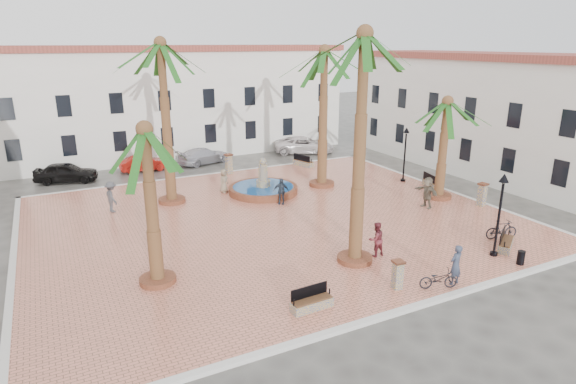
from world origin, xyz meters
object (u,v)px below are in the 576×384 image
object	(u,v)px
pedestrian_fountain_b	(281,191)
pedestrian_east	(427,192)
palm_nw	(161,60)
bench_se	(506,244)
lamppost_s	(501,201)
bollard_se	(398,274)
fountain	(263,188)
bicycle_b	(502,230)
bench_ne	(303,163)
cyclist_b	(376,239)
pedestrian_north	(112,197)
palm_s	(364,59)
palm_ne	(324,66)
bench_e	(432,184)
lamppost_e	(405,145)
pedestrian_fountain_a	(224,181)
bollard_e	(482,194)
car_red	(144,163)
palm_sw	(146,150)
bench_s	(312,303)
cyclist_a	(456,265)
car_silver	(204,156)
bicycle_a	(438,279)
litter_bin	(521,258)
car_black	(66,172)
bollard_n	(229,163)
car_white	(304,145)
palm_e	(446,115)

from	to	relation	value
pedestrian_fountain_b	pedestrian_east	size ratio (longest dim) A/B	0.87
palm_nw	bench_se	world-z (taller)	palm_nw
lamppost_s	bollard_se	distance (m)	6.51
fountain	palm_nw	distance (m)	10.21
bicycle_b	pedestrian_fountain_b	world-z (taller)	pedestrian_fountain_b
pedestrian_fountain_b	bollard_se	bearing A→B (deg)	-58.30
bench_ne	cyclist_b	size ratio (longest dim) A/B	1.15
palm_nw	pedestrian_north	distance (m)	8.47
palm_s	palm_ne	distance (m)	12.23
pedestrian_north	bench_e	bearing A→B (deg)	-115.35
palm_nw	lamppost_e	size ratio (longest dim) A/B	2.54
lamppost_e	pedestrian_fountain_a	bearing A→B (deg)	165.10
bollard_e	bench_se	bearing A→B (deg)	-128.28
bollard_se	car_red	size ratio (longest dim) A/B	0.33
palm_sw	bench_s	distance (m)	8.60
palm_nw	pedestrian_fountain_b	distance (m)	10.38
palm_ne	cyclist_a	world-z (taller)	palm_ne
bollard_se	car_silver	distance (m)	24.61
cyclist_a	bench_ne	bearing A→B (deg)	-109.39
bicycle_a	bench_ne	bearing A→B (deg)	8.14
lamppost_s	bollard_se	xyz separation A→B (m)	(-6.16, -0.47, -2.06)
cyclist_a	car_red	xyz separation A→B (m)	(-7.68, 25.12, -0.40)
bench_s	car_silver	bearing A→B (deg)	79.13
lamppost_e	litter_bin	xyz separation A→B (m)	(-4.20, -13.11, -2.33)
pedestrian_fountain_a	pedestrian_north	xyz separation A→B (m)	(-7.18, -0.68, 0.14)
bench_e	car_black	world-z (taller)	car_black
bench_s	pedestrian_north	distance (m)	15.64
pedestrian_fountain_a	bicycle_a	bearing A→B (deg)	-116.94
lamppost_s	car_red	bearing A→B (deg)	115.61
palm_ne	cyclist_b	bearing A→B (deg)	-108.45
fountain	palm_s	xyz separation A→B (m)	(-0.55, -11.47, 8.64)
bollard_n	pedestrian_east	bearing A→B (deg)	-58.33
cyclist_a	car_black	xyz separation A→B (m)	(-13.37, 24.44, -0.28)
palm_sw	cyclist_b	xyz separation A→B (m)	(9.70, -2.01, -4.83)
bench_se	car_black	xyz separation A→B (m)	(-18.26, 22.93, 0.32)
car_red	cyclist_a	bearing A→B (deg)	-161.43
car_white	bollard_e	bearing A→B (deg)	-148.74
fountain	lamppost_e	bearing A→B (deg)	-11.43
bench_se	bollard_se	bearing A→B (deg)	153.09
bollard_se	litter_bin	world-z (taller)	bollard_se
bench_e	bollard_n	distance (m)	14.94
palm_e	car_white	bearing A→B (deg)	93.91
bench_se	palm_ne	bearing A→B (deg)	67.44
palm_e	car_white	world-z (taller)	palm_e
fountain	bicycle_b	size ratio (longest dim) A/B	2.73
cyclist_b	pedestrian_fountain_a	xyz separation A→B (m)	(-2.94, 12.70, -0.04)
car_red	pedestrian_north	bearing A→B (deg)	160.19
bicycle_a	pedestrian_fountain_a	xyz separation A→B (m)	(-3.30, 16.40, 0.38)
palm_e	bollard_se	xyz separation A→B (m)	(-10.16, -8.29, -4.70)
palm_nw	bicycle_a	xyz separation A→B (m)	(6.91, -15.96, -8.19)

